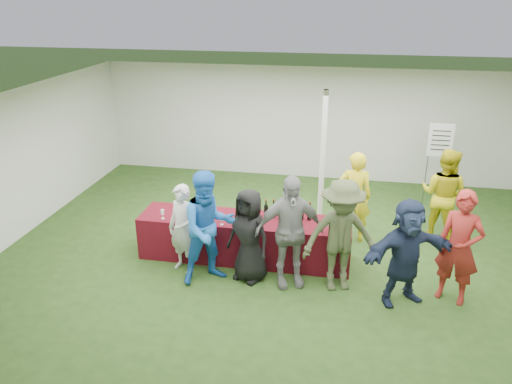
% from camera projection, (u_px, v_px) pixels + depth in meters
% --- Properties ---
extents(ground, '(60.00, 60.00, 0.00)m').
position_uv_depth(ground, '(286.00, 253.00, 8.85)').
color(ground, '#284719').
rests_on(ground, ground).
extents(tent, '(10.00, 10.00, 10.00)m').
position_uv_depth(tent, '(322.00, 162.00, 9.34)').
color(tent, white).
rests_on(tent, ground).
extents(serving_table, '(3.60, 0.80, 0.75)m').
position_uv_depth(serving_table, '(245.00, 238.00, 8.58)').
color(serving_table, maroon).
rests_on(serving_table, ground).
extents(wine_bottles, '(0.81, 0.15, 0.32)m').
position_uv_depth(wine_bottles, '(287.00, 212.00, 8.40)').
color(wine_bottles, black).
rests_on(wine_bottles, serving_table).
extents(wine_glasses, '(1.10, 0.10, 0.16)m').
position_uv_depth(wine_glasses, '(190.00, 215.00, 8.29)').
color(wine_glasses, silver).
rests_on(wine_glasses, serving_table).
extents(water_bottle, '(0.07, 0.07, 0.23)m').
position_uv_depth(water_bottle, '(253.00, 212.00, 8.45)').
color(water_bottle, silver).
rests_on(water_bottle, serving_table).
extents(bar_towel, '(0.25, 0.18, 0.03)m').
position_uv_depth(bar_towel, '(334.00, 224.00, 8.22)').
color(bar_towel, white).
rests_on(bar_towel, serving_table).
extents(dump_bucket, '(0.22, 0.22, 0.18)m').
position_uv_depth(dump_bucket, '(337.00, 227.00, 7.93)').
color(dump_bucket, slate).
rests_on(dump_bucket, serving_table).
extents(wine_list_sign, '(0.50, 0.03, 1.80)m').
position_uv_depth(wine_list_sign, '(440.00, 146.00, 10.36)').
color(wine_list_sign, slate).
rests_on(wine_list_sign, ground).
extents(staff_pourer, '(0.65, 0.45, 1.71)m').
position_uv_depth(staff_pourer, '(354.00, 197.00, 9.03)').
color(staff_pourer, yellow).
rests_on(staff_pourer, ground).
extents(staff_back, '(1.07, 0.99, 1.75)m').
position_uv_depth(staff_back, '(443.00, 195.00, 9.09)').
color(staff_back, gold).
rests_on(staff_back, ground).
extents(customer_0, '(0.65, 0.55, 1.50)m').
position_uv_depth(customer_0, '(183.00, 229.00, 8.07)').
color(customer_0, silver).
rests_on(customer_0, ground).
extents(customer_1, '(1.13, 1.08, 1.84)m').
position_uv_depth(customer_1, '(209.00, 228.00, 7.72)').
color(customer_1, blue).
rests_on(customer_1, ground).
extents(customer_2, '(0.89, 0.77, 1.53)m').
position_uv_depth(customer_2, '(249.00, 236.00, 7.81)').
color(customer_2, black).
rests_on(customer_2, ground).
extents(customer_3, '(1.16, 0.79, 1.82)m').
position_uv_depth(customer_3, '(289.00, 232.00, 7.62)').
color(customer_3, gray).
rests_on(customer_3, ground).
extents(customer_4, '(1.30, 0.96, 1.80)m').
position_uv_depth(customer_4, '(341.00, 236.00, 7.51)').
color(customer_4, '#3F4829').
rests_on(customer_4, ground).
extents(customer_5, '(1.57, 1.15, 1.64)m').
position_uv_depth(customer_5, '(406.00, 252.00, 7.21)').
color(customer_5, '#1C2741').
rests_on(customer_5, ground).
extents(customer_6, '(0.75, 0.64, 1.75)m').
position_uv_depth(customer_6, '(459.00, 248.00, 7.23)').
color(customer_6, maroon).
rests_on(customer_6, ground).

